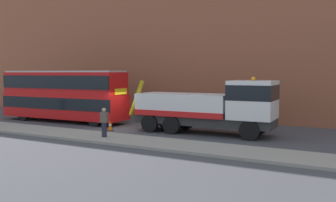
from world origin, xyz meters
The scene contains 7 objects.
ground_plane centered at (0.00, 0.00, 0.00)m, with size 120.00×120.00×0.00m, color #424247.
near_kerb centered at (0.00, -4.20, 0.07)m, with size 60.00×2.80×0.15m, color gray.
building_facade centered at (0.00, 7.20, 8.07)m, with size 60.00×1.50×16.00m.
recovery_tow_truck centered at (6.03, 0.46, 1.76)m, with size 10.18×2.91×3.67m.
double_decker_bus centered at (-6.54, 0.44, 2.23)m, with size 11.11×2.88×4.06m.
pedestrian_bystander centered at (1.35, -4.34, 0.99)m, with size 0.46×0.37×1.71m.
traffic_cone_near_bus centered at (-0.40, -1.53, 0.34)m, with size 0.36×0.36×0.72m.
Camera 1 is at (14.84, -21.18, 3.88)m, focal length 39.31 mm.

